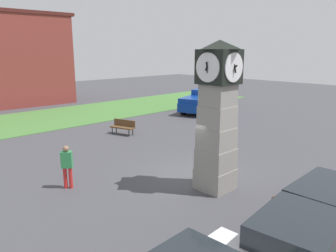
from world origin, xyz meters
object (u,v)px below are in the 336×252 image
Objects in this scene: pickup_truck at (201,101)px; bench at (123,126)px; clock_tower at (217,116)px; car_by_building at (333,207)px; car_near_tower at (299,243)px; pedestrian_crossing_lot at (67,164)px; bollard_far_row at (275,210)px; bollard_mid_row at (316,198)px.

pickup_truck is 9.40m from bench.
clock_tower is 4.68m from car_by_building.
car_near_tower is at bearing -109.76° from bench.
bollard_far_row is at bearing -64.57° from pedestrian_crossing_lot.
pickup_truck reaches higher than car_near_tower.
bollard_mid_row is 0.24× the size of car_by_building.
bollard_far_row is at bearing 118.71° from car_by_building.
clock_tower is at bearing 60.97° from car_near_tower.
clock_tower is at bearing -44.35° from pedestrian_crossing_lot.
clock_tower reaches higher than bollard_far_row.
pedestrian_crossing_lot reaches higher than bollard_far_row.
clock_tower is at bearing 74.79° from bollard_far_row.
bollard_mid_row is 0.26× the size of car_near_tower.
car_near_tower is at bearing -137.71° from bollard_far_row.
car_by_building is at bearing -61.29° from bollard_far_row.
bollard_far_row is 0.21× the size of car_near_tower.
bench is 8.29m from pedestrian_crossing_lot.
car_by_building is at bearing -100.43° from bench.
pedestrian_crossing_lot reaches higher than bench.
bollard_mid_row is at bearing 45.17° from car_by_building.
pickup_truck reaches higher than car_by_building.
car_by_building is (2.38, 0.12, 0.01)m from car_near_tower.
bollard_mid_row is 1.09m from car_by_building.
pedestrian_crossing_lot is at bearing 115.43° from bollard_far_row.
pedestrian_crossing_lot is at bearing 122.62° from bollard_mid_row.
car_near_tower is 2.55× the size of bench.
bench is (1.70, 12.59, -0.03)m from bollard_mid_row.
clock_tower reaches higher than bench.
car_by_building is 0.82× the size of pickup_truck.
bollard_mid_row is 8.75m from pedestrian_crossing_lot.
pedestrian_crossing_lot is (-15.68, -6.78, 0.03)m from pickup_truck.
pickup_truck is (11.69, 10.68, -1.87)m from clock_tower.
pedestrian_crossing_lot is at bearing -140.81° from bench.
bench is (3.20, 11.98, 0.07)m from bollard_far_row.
bench is (2.46, 13.35, -0.25)m from car_by_building.
pickup_truck is (12.47, 13.53, 0.47)m from bollard_far_row.
pedestrian_crossing_lot is (-3.21, 6.75, 0.50)m from bollard_far_row.
pedestrian_crossing_lot is (-4.71, 7.36, 0.40)m from bollard_mid_row.
bollard_far_row is at bearing -105.21° from clock_tower.
bollard_mid_row is 3.26m from car_near_tower.
car_by_building is 2.73× the size of pedestrian_crossing_lot.
car_near_tower is 2.57× the size of pedestrian_crossing_lot.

